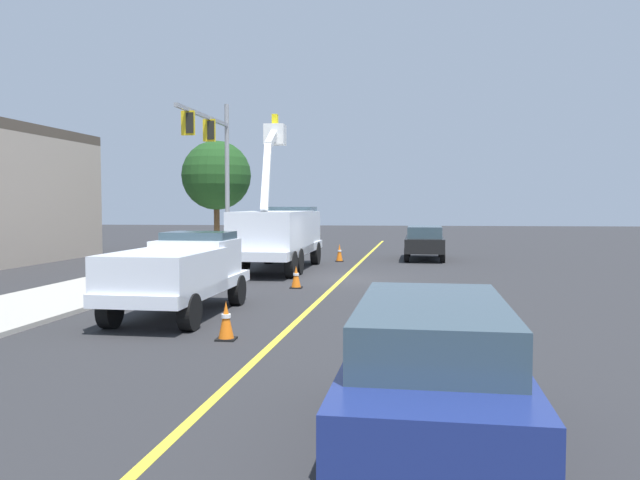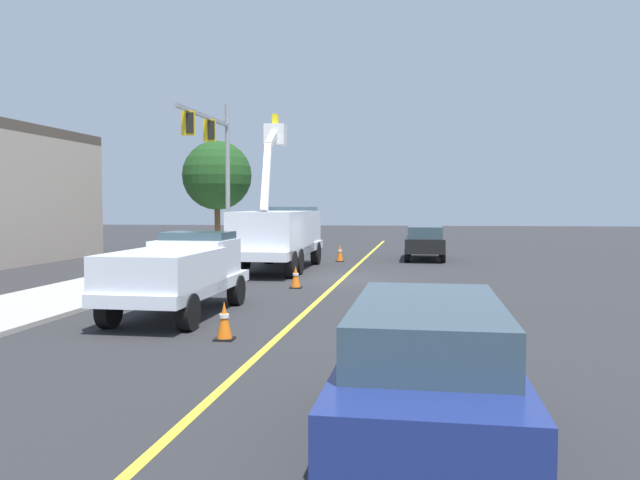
% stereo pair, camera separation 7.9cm
% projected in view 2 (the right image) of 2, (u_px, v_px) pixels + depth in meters
% --- Properties ---
extents(ground, '(120.00, 120.00, 0.00)m').
position_uv_depth(ground, '(343.00, 279.00, 24.18)').
color(ground, '#2D2D30').
extents(sidewalk_far_side, '(60.11, 6.94, 0.12)m').
position_uv_depth(sidewalk_far_side, '(153.00, 274.00, 25.39)').
color(sidewalk_far_side, '#B2ADA3').
rests_on(sidewalk_far_side, ground).
extents(lane_centre_stripe, '(49.93, 2.95, 0.01)m').
position_uv_depth(lane_centre_stripe, '(343.00, 279.00, 24.18)').
color(lane_centre_stripe, yellow).
rests_on(lane_centre_stripe, ground).
extents(utility_bucket_truck, '(8.33, 2.96, 6.82)m').
position_uv_depth(utility_bucket_truck, '(279.00, 232.00, 27.35)').
color(utility_bucket_truck, white).
rests_on(utility_bucket_truck, ground).
extents(service_pickup_truck, '(5.71, 2.44, 2.06)m').
position_uv_depth(service_pickup_truck, '(178.00, 272.00, 16.10)').
color(service_pickup_truck, white).
rests_on(service_pickup_truck, ground).
extents(passing_minivan, '(4.90, 2.17, 1.69)m').
position_uv_depth(passing_minivan, '(425.00, 240.00, 32.49)').
color(passing_minivan, black).
rests_on(passing_minivan, ground).
extents(trailing_sedan, '(4.90, 2.17, 1.69)m').
position_uv_depth(trailing_sedan, '(428.00, 365.00, 7.35)').
color(trailing_sedan, navy).
rests_on(trailing_sedan, ground).
extents(traffic_cone_leading, '(0.40, 0.40, 0.81)m').
position_uv_depth(traffic_cone_leading, '(224.00, 321.00, 13.26)').
color(traffic_cone_leading, black).
rests_on(traffic_cone_leading, ground).
extents(traffic_cone_mid_front, '(0.40, 0.40, 0.75)m').
position_uv_depth(traffic_cone_mid_front, '(296.00, 277.00, 21.43)').
color(traffic_cone_mid_front, black).
rests_on(traffic_cone_mid_front, ground).
extents(traffic_cone_mid_rear, '(0.40, 0.40, 0.86)m').
position_uv_depth(traffic_cone_mid_rear, '(340.00, 253.00, 31.32)').
color(traffic_cone_mid_rear, black).
rests_on(traffic_cone_mid_rear, ground).
extents(traffic_signal_mast, '(6.72, 0.71, 7.71)m').
position_uv_depth(traffic_signal_mast, '(215.00, 153.00, 29.60)').
color(traffic_signal_mast, gray).
rests_on(traffic_signal_mast, ground).
extents(street_tree_right, '(3.84, 3.84, 6.33)m').
position_uv_depth(street_tree_right, '(217.00, 176.00, 35.58)').
color(street_tree_right, brown).
rests_on(street_tree_right, ground).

